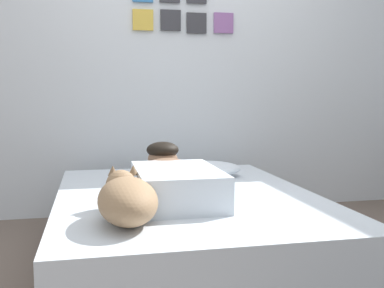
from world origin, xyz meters
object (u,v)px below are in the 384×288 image
Objects in this scene: bed at (186,228)px; coffee_cup at (213,172)px; dog at (127,198)px; person_lying at (173,178)px; cell_phone at (185,206)px; pillow at (204,169)px.

coffee_cup reaches higher than bed.
person_lying is at bearing 57.31° from dog.
cell_phone is at bearing 34.93° from dog.
coffee_cup is (0.65, 0.97, -0.07)m from dog.
dog is (-0.37, -0.52, 0.31)m from bed.
dog reaches higher than pillow.
bed is 0.38m from cell_phone.
person_lying is at bearing -119.15° from pillow.
coffee_cup is (0.37, 0.53, -0.07)m from person_lying.
person_lying is at bearing -124.93° from coffee_cup.
dog is at bearing -122.69° from person_lying.
cell_phone is (0.02, -0.23, -0.10)m from person_lying.
bed is at bearing 41.64° from person_lying.
coffee_cup is (0.28, 0.45, 0.24)m from bed.
dog is at bearing -145.07° from cell_phone.
cell_phone reaches higher than bed.
person_lying reaches higher than bed.
person_lying is at bearing -138.36° from bed.
person_lying reaches higher than dog.
bed is at bearing 54.38° from dog.
cell_phone is (-0.35, -0.75, -0.03)m from coffee_cup.
coffee_cup is (0.06, -0.03, -0.02)m from pillow.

